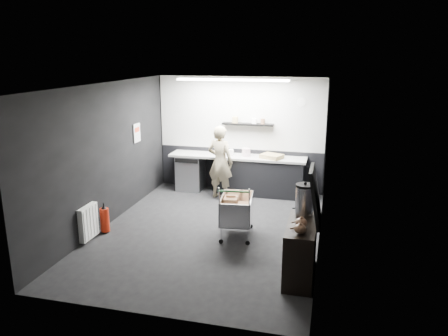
# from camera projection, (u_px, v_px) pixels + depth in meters

# --- Properties ---
(floor) EXTENTS (5.50, 5.50, 0.00)m
(floor) POSITION_uv_depth(u_px,v_px,m) (209.00, 232.00, 8.13)
(floor) COLOR black
(floor) RESTS_ON ground
(ceiling) EXTENTS (5.50, 5.50, 0.00)m
(ceiling) POSITION_uv_depth(u_px,v_px,m) (208.00, 85.00, 7.43)
(ceiling) COLOR white
(ceiling) RESTS_ON wall_back
(wall_back) EXTENTS (5.50, 0.00, 5.50)m
(wall_back) POSITION_uv_depth(u_px,v_px,m) (240.00, 134.00, 10.36)
(wall_back) COLOR black
(wall_back) RESTS_ON floor
(wall_front) EXTENTS (5.50, 0.00, 5.50)m
(wall_front) POSITION_uv_depth(u_px,v_px,m) (144.00, 215.00, 5.20)
(wall_front) COLOR black
(wall_front) RESTS_ON floor
(wall_left) EXTENTS (0.00, 5.50, 5.50)m
(wall_left) POSITION_uv_depth(u_px,v_px,m) (107.00, 155.00, 8.25)
(wall_left) COLOR black
(wall_left) RESTS_ON floor
(wall_right) EXTENTS (0.00, 5.50, 5.50)m
(wall_right) POSITION_uv_depth(u_px,v_px,m) (323.00, 168.00, 7.31)
(wall_right) COLOR black
(wall_right) RESTS_ON floor
(kitchen_wall_panel) EXTENTS (3.95, 0.02, 1.70)m
(kitchen_wall_panel) POSITION_uv_depth(u_px,v_px,m) (240.00, 113.00, 10.21)
(kitchen_wall_panel) COLOR silver
(kitchen_wall_panel) RESTS_ON wall_back
(dado_panel) EXTENTS (3.95, 0.02, 1.00)m
(dado_panel) POSITION_uv_depth(u_px,v_px,m) (240.00, 169.00, 10.56)
(dado_panel) COLOR black
(dado_panel) RESTS_ON wall_back
(floating_shelf) EXTENTS (1.20, 0.22, 0.04)m
(floating_shelf) POSITION_uv_depth(u_px,v_px,m) (248.00, 124.00, 10.12)
(floating_shelf) COLOR black
(floating_shelf) RESTS_ON wall_back
(wall_clock) EXTENTS (0.20, 0.03, 0.20)m
(wall_clock) POSITION_uv_depth(u_px,v_px,m) (301.00, 102.00, 9.79)
(wall_clock) COLOR white
(wall_clock) RESTS_ON wall_back
(poster) EXTENTS (0.02, 0.30, 0.40)m
(poster) POSITION_uv_depth(u_px,v_px,m) (137.00, 133.00, 9.41)
(poster) COLOR white
(poster) RESTS_ON wall_left
(poster_red_band) EXTENTS (0.02, 0.22, 0.10)m
(poster_red_band) POSITION_uv_depth(u_px,v_px,m) (137.00, 130.00, 9.39)
(poster_red_band) COLOR red
(poster_red_band) RESTS_ON poster
(radiator) EXTENTS (0.10, 0.50, 0.60)m
(radiator) POSITION_uv_depth(u_px,v_px,m) (88.00, 222.00, 7.65)
(radiator) COLOR white
(radiator) RESTS_ON wall_left
(ceiling_strip) EXTENTS (2.40, 0.20, 0.04)m
(ceiling_strip) POSITION_uv_depth(u_px,v_px,m) (232.00, 80.00, 9.17)
(ceiling_strip) COLOR white
(ceiling_strip) RESTS_ON ceiling
(prep_counter) EXTENTS (3.20, 0.61, 0.90)m
(prep_counter) POSITION_uv_depth(u_px,v_px,m) (243.00, 174.00, 10.24)
(prep_counter) COLOR black
(prep_counter) RESTS_ON floor
(person) EXTENTS (0.69, 0.54, 1.67)m
(person) POSITION_uv_depth(u_px,v_px,m) (220.00, 162.00, 9.83)
(person) COLOR beige
(person) RESTS_ON floor
(shopping_cart) EXTENTS (0.64, 0.97, 1.01)m
(shopping_cart) POSITION_uv_depth(u_px,v_px,m) (237.00, 211.00, 7.84)
(shopping_cart) COLOR silver
(shopping_cart) RESTS_ON floor
(sideboard) EXTENTS (0.48, 1.12, 1.68)m
(sideboard) POSITION_uv_depth(u_px,v_px,m) (302.00, 242.00, 6.39)
(sideboard) COLOR black
(sideboard) RESTS_ON floor
(fire_extinguisher) EXTENTS (0.17, 0.17, 0.55)m
(fire_extinguisher) POSITION_uv_depth(u_px,v_px,m) (105.00, 219.00, 8.02)
(fire_extinguisher) COLOR #AD1F0B
(fire_extinguisher) RESTS_ON floor
(cardboard_box) EXTENTS (0.56, 0.51, 0.09)m
(cardboard_box) POSITION_uv_depth(u_px,v_px,m) (272.00, 156.00, 9.91)
(cardboard_box) COLOR tan
(cardboard_box) RESTS_ON prep_counter
(pink_tub) EXTENTS (0.19, 0.19, 0.19)m
(pink_tub) POSITION_uv_depth(u_px,v_px,m) (246.00, 152.00, 10.09)
(pink_tub) COLOR silver
(pink_tub) RESTS_ON prep_counter
(white_container) EXTENTS (0.21, 0.19, 0.15)m
(white_container) POSITION_uv_depth(u_px,v_px,m) (230.00, 153.00, 10.14)
(white_container) COLOR white
(white_container) RESTS_ON prep_counter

